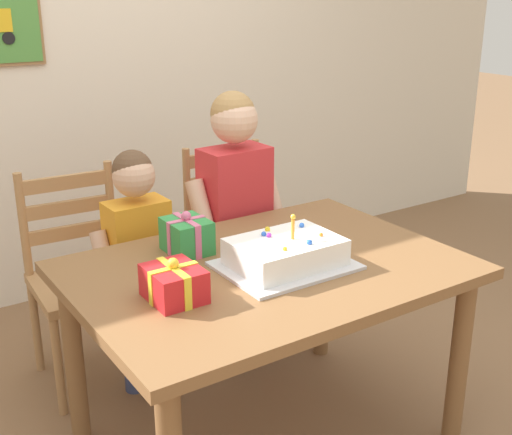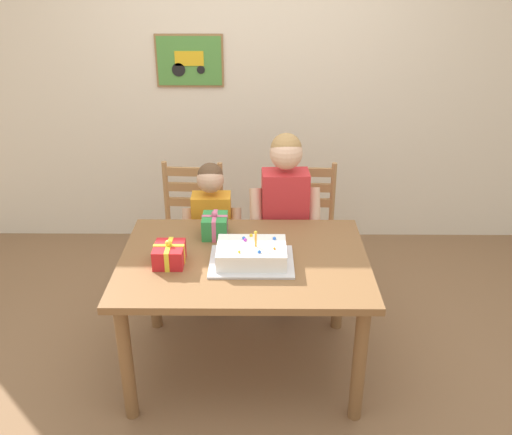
% 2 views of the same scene
% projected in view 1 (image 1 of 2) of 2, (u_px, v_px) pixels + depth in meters
% --- Properties ---
extents(back_wall, '(6.40, 0.11, 2.60)m').
position_uv_depth(back_wall, '(79.00, 54.00, 3.48)').
color(back_wall, silver).
rests_on(back_wall, ground).
extents(dining_table, '(1.33, 0.95, 0.73)m').
position_uv_depth(dining_table, '(267.00, 290.00, 2.33)').
color(dining_table, brown).
rests_on(dining_table, ground).
extents(birthday_cake, '(0.44, 0.34, 0.19)m').
position_uv_depth(birthday_cake, '(285.00, 254.00, 2.26)').
color(birthday_cake, silver).
rests_on(birthday_cake, dining_table).
extents(gift_box_red_large, '(0.16, 0.19, 0.14)m').
position_uv_depth(gift_box_red_large, '(174.00, 283.00, 2.03)').
color(gift_box_red_large, red).
rests_on(gift_box_red_large, dining_table).
extents(gift_box_beside_cake, '(0.15, 0.18, 0.16)m').
position_uv_depth(gift_box_beside_cake, '(187.00, 236.00, 2.39)').
color(gift_box_beside_cake, '#2D8E42').
rests_on(gift_box_beside_cake, dining_table).
extents(chair_left, '(0.44, 0.44, 0.92)m').
position_uv_depth(chair_left, '(83.00, 278.00, 2.82)').
color(chair_left, '#A87A4C').
rests_on(chair_left, ground).
extents(chair_right, '(0.44, 0.44, 0.92)m').
position_uv_depth(chair_right, '(237.00, 241.00, 3.23)').
color(chair_right, '#A87A4C').
rests_on(chair_right, ground).
extents(child_older, '(0.45, 0.26, 1.23)m').
position_uv_depth(child_older, '(235.00, 203.00, 2.88)').
color(child_older, '#38426B').
rests_on(child_older, ground).
extents(child_younger, '(0.38, 0.22, 1.04)m').
position_uv_depth(child_younger, '(139.00, 250.00, 2.68)').
color(child_younger, '#38426B').
rests_on(child_younger, ground).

